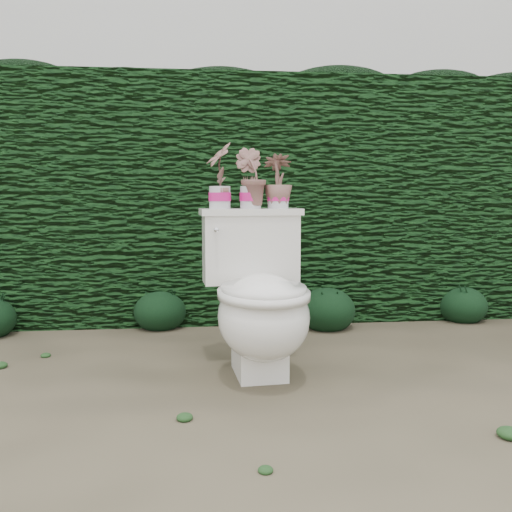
{
  "coord_description": "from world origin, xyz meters",
  "views": [
    {
      "loc": [
        -0.23,
        -2.31,
        0.85
      ],
      "look_at": [
        0.04,
        0.27,
        0.55
      ],
      "focal_mm": 38.0,
      "sensor_mm": 36.0,
      "label": 1
    }
  ],
  "objects": [
    {
      "name": "ground",
      "position": [
        0.0,
        0.0,
        0.0
      ],
      "size": [
        60.0,
        60.0,
        0.0
      ],
      "primitive_type": "plane",
      "color": "#695F48",
      "rests_on": "ground"
    },
    {
      "name": "hedge",
      "position": [
        0.0,
        1.6,
        0.8
      ],
      "size": [
        8.0,
        1.0,
        1.6
      ],
      "primitive_type": "cube",
      "color": "#153F15",
      "rests_on": "ground"
    },
    {
      "name": "house_wall",
      "position": [
        0.6,
        6.0,
        2.0
      ],
      "size": [
        8.0,
        3.5,
        4.0
      ],
      "primitive_type": "cube",
      "color": "silver",
      "rests_on": "ground"
    },
    {
      "name": "toilet",
      "position": [
        0.05,
        0.13,
        0.36
      ],
      "size": [
        0.51,
        0.71,
        0.78
      ],
      "rotation": [
        0.0,
        0.0,
        0.08
      ],
      "color": "white",
      "rests_on": "ground"
    },
    {
      "name": "potted_plant_left",
      "position": [
        -0.12,
        0.36,
        0.93
      ],
      "size": [
        0.15,
        0.19,
        0.31
      ],
      "primitive_type": "imported",
      "rotation": [
        0.0,
        0.0,
        5.0
      ],
      "color": "#286920",
      "rests_on": "toilet"
    },
    {
      "name": "potted_plant_center",
      "position": [
        0.03,
        0.37,
        0.92
      ],
      "size": [
        0.2,
        0.19,
        0.29
      ],
      "primitive_type": "imported",
      "rotation": [
        0.0,
        0.0,
        2.54
      ],
      "color": "#286920",
      "rests_on": "toilet"
    },
    {
      "name": "potted_plant_right",
      "position": [
        0.17,
        0.38,
        0.9
      ],
      "size": [
        0.15,
        0.15,
        0.25
      ],
      "primitive_type": "imported",
      "rotation": [
        0.0,
        0.0,
        3.24
      ],
      "color": "#286920",
      "rests_on": "toilet"
    },
    {
      "name": "liriope_clump_2",
      "position": [
        -0.48,
        1.12,
        0.13
      ],
      "size": [
        0.33,
        0.33,
        0.27
      ],
      "primitive_type": "ellipsoid",
      "color": "black",
      "rests_on": "ground"
    },
    {
      "name": "liriope_clump_3",
      "position": [
        0.57,
        0.99,
        0.14
      ],
      "size": [
        0.36,
        0.36,
        0.29
      ],
      "primitive_type": "ellipsoid",
      "color": "black",
      "rests_on": "ground"
    },
    {
      "name": "liriope_clump_4",
      "position": [
        1.53,
        1.1,
        0.13
      ],
      "size": [
        0.32,
        0.32,
        0.26
      ],
      "primitive_type": "ellipsoid",
      "color": "black",
      "rests_on": "ground"
    }
  ]
}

